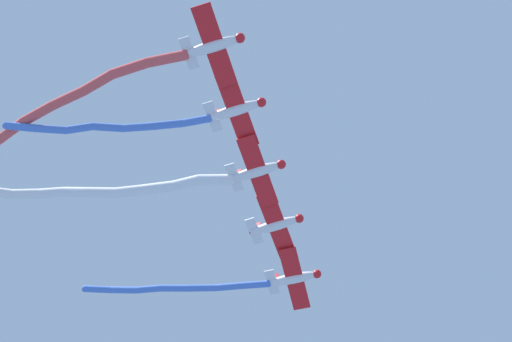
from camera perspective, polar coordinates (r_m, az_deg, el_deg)
The scene contains 9 objects.
airplane_lead at distance 60.09m, azimuth -3.23°, elevation 9.57°, with size 5.50×6.74×1.76m.
smoke_trail_lead at distance 64.71m, azimuth -14.23°, elevation 5.15°, with size 17.05×15.98×3.09m.
airplane_left_wing at distance 62.20m, azimuth -1.49°, elevation 4.72°, with size 5.53×6.71×1.76m.
smoke_trail_left_wing at distance 64.44m, azimuth -11.33°, elevation 3.38°, with size 17.18×6.22×1.56m.
airplane_right_wing at distance 64.24m, azimuth 0.10°, elevation -0.01°, with size 5.53×6.71×1.76m.
smoke_trail_right_wing at distance 69.31m, azimuth -12.53°, elevation -1.39°, with size 24.79×10.71×5.05m.
airplane_slot at distance 67.25m, azimuth 1.57°, elevation -4.16°, with size 5.56×6.68×1.76m.
airplane_trail at distance 70.14m, azimuth 2.95°, elevation -8.22°, with size 5.38×6.89×1.76m.
smoke_trail_trail at distance 71.20m, azimuth -6.20°, elevation -8.91°, with size 17.16×6.21×1.36m.
Camera 1 is at (-4.67, -24.92, 3.79)m, focal length 52.14 mm.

